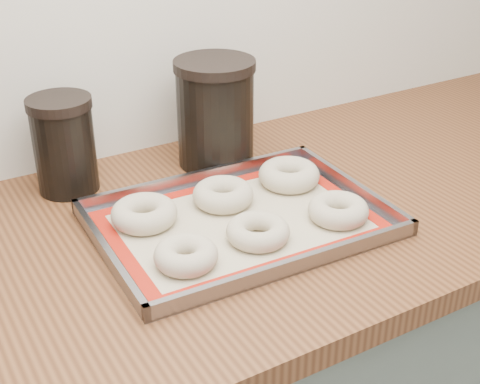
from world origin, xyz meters
TOP-DOWN VIEW (x-y plane):
  - countertop at (0.00, 1.68)m, footprint 3.06×0.68m
  - baking_tray at (0.10, 1.64)m, footprint 0.47×0.34m
  - baking_mat at (0.10, 1.64)m, footprint 0.43×0.30m
  - bagel_front_left at (-0.03, 1.57)m, footprint 0.12×0.12m
  - bagel_front_mid at (0.10, 1.58)m, footprint 0.11×0.11m
  - bagel_front_right at (0.25, 1.57)m, footprint 0.12×0.12m
  - bagel_back_left at (-0.03, 1.72)m, footprint 0.11×0.11m
  - bagel_back_mid at (0.11, 1.71)m, footprint 0.11×0.11m
  - bagel_back_right at (0.25, 1.71)m, footprint 0.11×0.11m
  - canister_mid at (-0.10, 1.91)m, footprint 0.11×0.11m
  - canister_right at (0.18, 1.87)m, footprint 0.15×0.15m

SIDE VIEW (x-z plane):
  - countertop at x=0.00m, z-range 0.86..0.90m
  - baking_mat at x=0.10m, z-range 0.90..0.91m
  - baking_tray at x=0.10m, z-range 0.89..0.92m
  - bagel_front_mid at x=0.10m, z-range 0.90..0.94m
  - bagel_front_left at x=-0.03m, z-range 0.90..0.94m
  - bagel_front_right at x=0.25m, z-range 0.90..0.94m
  - bagel_back_left at x=-0.03m, z-range 0.90..0.94m
  - bagel_back_mid at x=0.11m, z-range 0.90..0.94m
  - bagel_back_right at x=0.25m, z-range 0.90..0.94m
  - canister_mid at x=-0.10m, z-range 0.90..1.07m
  - canister_right at x=0.18m, z-range 0.90..1.10m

